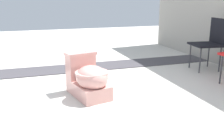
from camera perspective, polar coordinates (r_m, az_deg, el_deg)
name	(u,v)px	position (r m, az deg, el deg)	size (l,w,h in m)	color
ground_plane	(76,96)	(3.21, -7.92, -5.70)	(14.00, 14.00, 0.00)	beige
gravel_strip	(90,67)	(4.50, -4.73, 0.69)	(0.56, 8.00, 0.01)	#423F44
toilet	(88,79)	(3.14, -5.17, -1.88)	(0.69, 0.50, 0.52)	#E09E93
folding_chair_left	(212,39)	(4.54, 20.93, 6.37)	(0.50, 0.50, 0.83)	black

